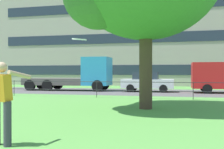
{
  "coord_description": "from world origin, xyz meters",
  "views": [
    {
      "loc": [
        4.99,
        -1.75,
        1.53
      ],
      "look_at": [
        2.33,
        9.08,
        1.44
      ],
      "focal_mm": 45.77,
      "sensor_mm": 36.0,
      "label": 1
    }
  ],
  "objects_px": {
    "person_thrower": "(2,100)",
    "frisbee": "(79,39)",
    "apartment_building_background": "(127,16)",
    "flatbed_truck_far_right": "(80,76)",
    "car_white_left": "(147,82)"
  },
  "relations": [
    {
      "from": "flatbed_truck_far_right",
      "to": "car_white_left",
      "type": "distance_m",
      "value": 5.65
    },
    {
      "from": "car_white_left",
      "to": "apartment_building_background",
      "type": "height_order",
      "value": "apartment_building_background"
    },
    {
      "from": "frisbee",
      "to": "apartment_building_background",
      "type": "bearing_deg",
      "value": 99.36
    },
    {
      "from": "car_white_left",
      "to": "frisbee",
      "type": "bearing_deg",
      "value": -87.35
    },
    {
      "from": "apartment_building_background",
      "to": "frisbee",
      "type": "bearing_deg",
      "value": -80.64
    },
    {
      "from": "person_thrower",
      "to": "frisbee",
      "type": "height_order",
      "value": "frisbee"
    },
    {
      "from": "apartment_building_background",
      "to": "car_white_left",
      "type": "bearing_deg",
      "value": -73.48
    },
    {
      "from": "person_thrower",
      "to": "flatbed_truck_far_right",
      "type": "distance_m",
      "value": 17.86
    },
    {
      "from": "car_white_left",
      "to": "apartment_building_background",
      "type": "bearing_deg",
      "value": 106.52
    },
    {
      "from": "apartment_building_background",
      "to": "person_thrower",
      "type": "bearing_deg",
      "value": -83.67
    },
    {
      "from": "flatbed_truck_far_right",
      "to": "person_thrower",
      "type": "bearing_deg",
      "value": -74.98
    },
    {
      "from": "person_thrower",
      "to": "frisbee",
      "type": "xyz_separation_m",
      "value": [
        1.81,
        -0.29,
        1.19
      ]
    },
    {
      "from": "frisbee",
      "to": "apartment_building_background",
      "type": "relative_size",
      "value": 0.01
    },
    {
      "from": "frisbee",
      "to": "flatbed_truck_far_right",
      "type": "distance_m",
      "value": 18.71
    },
    {
      "from": "person_thrower",
      "to": "flatbed_truck_far_right",
      "type": "bearing_deg",
      "value": 105.02
    }
  ]
}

